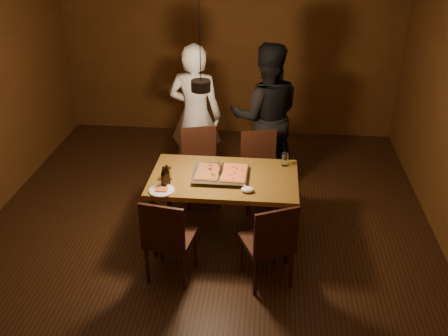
# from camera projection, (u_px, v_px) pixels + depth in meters

# --- Properties ---
(room_shell) EXTENTS (6.00, 6.00, 6.00)m
(room_shell) POSITION_uv_depth(u_px,v_px,m) (202.00, 121.00, 4.69)
(room_shell) COLOR #37200F
(room_shell) RESTS_ON ground
(dining_table) EXTENTS (1.50, 0.90, 0.75)m
(dining_table) POSITION_uv_depth(u_px,v_px,m) (224.00, 183.00, 5.12)
(dining_table) COLOR brown
(dining_table) RESTS_ON floor
(chair_far_left) EXTENTS (0.52, 0.52, 0.49)m
(chair_far_left) POSITION_uv_depth(u_px,v_px,m) (200.00, 158.00, 5.92)
(chair_far_left) COLOR #38190F
(chair_far_left) RESTS_ON floor
(chair_far_right) EXTENTS (0.51, 0.51, 0.49)m
(chair_far_right) POSITION_uv_depth(u_px,v_px,m) (260.00, 163.00, 5.82)
(chair_far_right) COLOR #38190F
(chair_far_right) RESTS_ON floor
(chair_near_left) EXTENTS (0.48, 0.48, 0.49)m
(chair_near_left) POSITION_uv_depth(u_px,v_px,m) (167.00, 233.00, 4.57)
(chair_near_left) COLOR #38190F
(chair_near_left) RESTS_ON floor
(chair_near_right) EXTENTS (0.56, 0.56, 0.49)m
(chair_near_right) POSITION_uv_depth(u_px,v_px,m) (271.00, 238.00, 4.51)
(chair_near_right) COLOR #38190F
(chair_near_right) RESTS_ON floor
(pizza_tray) EXTENTS (0.56, 0.47, 0.05)m
(pizza_tray) POSITION_uv_depth(u_px,v_px,m) (221.00, 175.00, 5.07)
(pizza_tray) COLOR silver
(pizza_tray) RESTS_ON dining_table
(pizza_meat) EXTENTS (0.25, 0.38, 0.02)m
(pizza_meat) POSITION_uv_depth(u_px,v_px,m) (208.00, 171.00, 5.06)
(pizza_meat) COLOR maroon
(pizza_meat) RESTS_ON pizza_tray
(pizza_cheese) EXTENTS (0.26, 0.40, 0.02)m
(pizza_cheese) POSITION_uv_depth(u_px,v_px,m) (234.00, 173.00, 5.04)
(pizza_cheese) COLOR gold
(pizza_cheese) RESTS_ON pizza_tray
(spatula) EXTENTS (0.15, 0.26, 0.04)m
(spatula) POSITION_uv_depth(u_px,v_px,m) (222.00, 171.00, 5.06)
(spatula) COLOR silver
(spatula) RESTS_ON pizza_tray
(beer_bottle_a) EXTENTS (0.06, 0.06, 0.22)m
(beer_bottle_a) POSITION_uv_depth(u_px,v_px,m) (164.00, 177.00, 4.85)
(beer_bottle_a) COLOR black
(beer_bottle_a) RESTS_ON dining_table
(beer_bottle_b) EXTENTS (0.06, 0.06, 0.22)m
(beer_bottle_b) POSITION_uv_depth(u_px,v_px,m) (167.00, 175.00, 4.89)
(beer_bottle_b) COLOR black
(beer_bottle_b) RESTS_ON dining_table
(water_glass_left) EXTENTS (0.08, 0.08, 0.13)m
(water_glass_left) POSITION_uv_depth(u_px,v_px,m) (168.00, 174.00, 5.00)
(water_glass_left) COLOR silver
(water_glass_left) RESTS_ON dining_table
(water_glass_right) EXTENTS (0.07, 0.07, 0.14)m
(water_glass_right) POSITION_uv_depth(u_px,v_px,m) (285.00, 159.00, 5.27)
(water_glass_right) COLOR silver
(water_glass_right) RESTS_ON dining_table
(plate_slice) EXTENTS (0.25, 0.25, 0.03)m
(plate_slice) POSITION_uv_depth(u_px,v_px,m) (162.00, 190.00, 4.82)
(plate_slice) COLOR white
(plate_slice) RESTS_ON dining_table
(napkin) EXTENTS (0.13, 0.10, 0.05)m
(napkin) POSITION_uv_depth(u_px,v_px,m) (248.00, 190.00, 4.80)
(napkin) COLOR white
(napkin) RESTS_ON dining_table
(diner_white) EXTENTS (0.70, 0.51, 1.79)m
(diner_white) POSITION_uv_depth(u_px,v_px,m) (195.00, 116.00, 6.16)
(diner_white) COLOR silver
(diner_white) RESTS_ON floor
(diner_dark) EXTENTS (0.96, 0.79, 1.82)m
(diner_dark) POSITION_uv_depth(u_px,v_px,m) (266.00, 116.00, 6.11)
(diner_dark) COLOR black
(diner_dark) RESTS_ON floor
(pendant_lamp) EXTENTS (0.18, 0.18, 1.10)m
(pendant_lamp) POSITION_uv_depth(u_px,v_px,m) (201.00, 85.00, 4.52)
(pendant_lamp) COLOR black
(pendant_lamp) RESTS_ON ceiling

